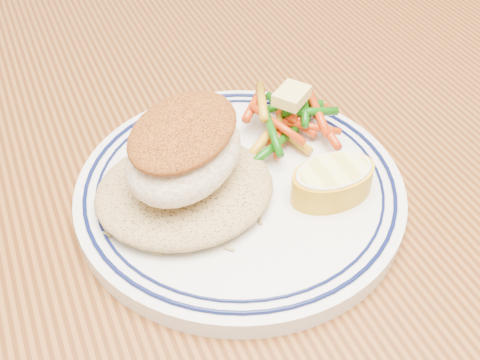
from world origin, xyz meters
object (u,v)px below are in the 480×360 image
at_px(plate, 240,190).
at_px(lemon_wedge, 332,180).
at_px(vegetable_pile, 289,119).
at_px(rice_pilaf, 185,187).
at_px(fish_fillet, 184,148).
at_px(dining_table, 275,249).

bearing_deg(plate, lemon_wedge, -31.96).
height_order(vegetable_pile, lemon_wedge, vegetable_pile).
distance_m(plate, lemon_wedge, 0.07).
relative_size(rice_pilaf, fish_fillet, 1.05).
bearing_deg(fish_fillet, dining_table, 6.37).
bearing_deg(plate, fish_fillet, 171.08).
xyz_separation_m(plate, vegetable_pile, (0.06, 0.04, 0.02)).
bearing_deg(lemon_wedge, plate, 148.04).
distance_m(fish_fillet, vegetable_pile, 0.11).
height_order(dining_table, fish_fillet, fish_fillet).
bearing_deg(dining_table, plate, -159.87).
distance_m(vegetable_pile, lemon_wedge, 0.08).
bearing_deg(rice_pilaf, vegetable_pile, 21.20).
height_order(rice_pilaf, vegetable_pile, vegetable_pile).
height_order(rice_pilaf, lemon_wedge, same).
height_order(dining_table, lemon_wedge, lemon_wedge).
bearing_deg(plate, vegetable_pile, 34.58).
xyz_separation_m(vegetable_pile, lemon_wedge, (-0.00, -0.08, 0.00)).
bearing_deg(fish_fillet, lemon_wedge, -23.47).
xyz_separation_m(plate, rice_pilaf, (-0.04, 0.00, 0.02)).
bearing_deg(dining_table, fish_fillet, -173.63).
bearing_deg(plate, rice_pilaf, 177.02).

